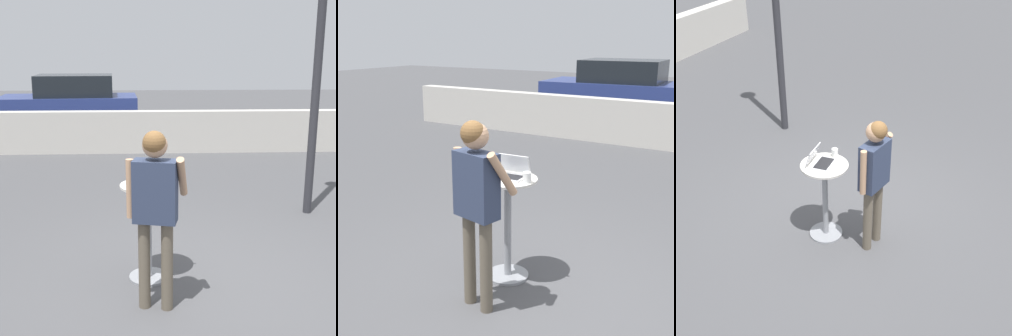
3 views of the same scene
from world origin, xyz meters
TOP-DOWN VIEW (x-y plane):
  - ground_plane at (0.00, 0.00)m, footprint 50.00×50.00m
  - cafe_table at (-0.45, 0.26)m, footprint 0.57×0.57m
  - laptop at (-0.46, 0.31)m, footprint 0.33×0.30m
  - coffee_mug at (-0.22, 0.23)m, footprint 0.11×0.08m
  - standing_person at (-0.39, -0.34)m, footprint 0.57×0.33m

SIDE VIEW (x-z plane):
  - ground_plane at x=0.00m, z-range 0.00..0.00m
  - cafe_table at x=-0.45m, z-range 0.11..1.14m
  - standing_person at x=-0.39m, z-range 0.23..1.92m
  - laptop at x=-0.46m, z-range 0.98..1.18m
  - coffee_mug at x=-0.22m, z-range 1.04..1.14m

